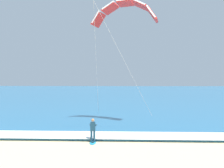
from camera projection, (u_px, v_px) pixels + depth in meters
name	position (u px, v px, depth m)	size (l,w,h in m)	color
sea	(113.00, 93.00, 79.15)	(200.00, 120.00, 0.20)	teal
surf_foam	(82.00, 135.00, 20.22)	(200.00, 2.58, 0.04)	white
surfboard	(93.00, 142.00, 18.70)	(0.48, 1.41, 0.09)	#239EC6
kitesurfer	(93.00, 129.00, 18.70)	(0.55, 0.53, 1.69)	#143347
kite_primary	(124.00, 10.00, 24.23)	(6.13, 7.03, 10.34)	red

